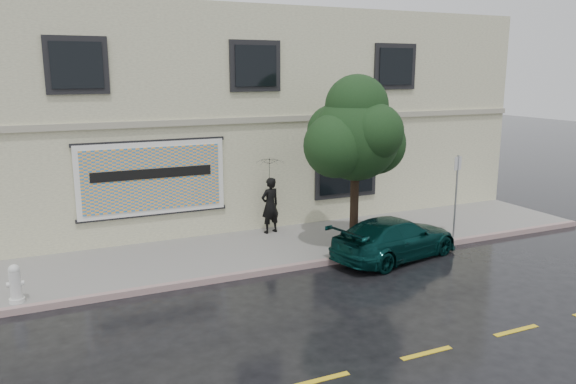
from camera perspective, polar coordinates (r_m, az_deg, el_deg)
name	(u,v)px	position (r m, az deg, el deg)	size (l,w,h in m)	color
ground	(333,288)	(13.59, 4.62, -9.66)	(90.00, 90.00, 0.00)	black
sidewalk	(279,247)	(16.31, -0.95, -5.57)	(20.00, 3.50, 0.15)	gray
curb	(305,265)	(14.80, 1.79, -7.45)	(20.00, 0.18, 0.16)	gray
road_marking	(427,353)	(10.95, 13.89, -15.60)	(19.00, 0.12, 0.01)	gold
building	(216,114)	(20.98, -7.33, 7.84)	(20.00, 8.12, 7.00)	beige
billboard	(152,178)	(16.46, -13.61, 1.36)	(4.30, 0.16, 2.20)	white
car	(395,238)	(15.68, 10.83, -4.62)	(1.75, 3.95, 1.15)	#072D2B
pedestrian	(270,205)	(17.22, -1.83, -1.36)	(0.63, 0.42, 1.73)	black
umbrella	(270,167)	(16.98, -1.85, 2.59)	(0.91, 0.91, 0.68)	black
street_tree	(356,138)	(15.57, 6.92, 5.52)	(2.41, 2.41, 4.34)	black
fire_hydrant	(15,284)	(13.57, -25.96, -8.39)	(0.35, 0.33, 0.85)	silver
sign_pole	(456,188)	(17.30, 16.73, 0.35)	(0.30, 0.08, 2.50)	gray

